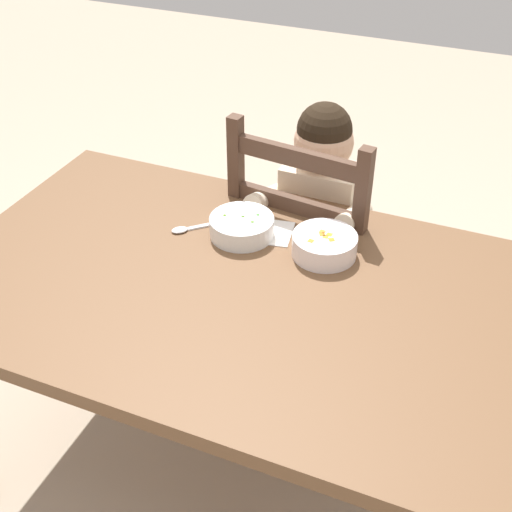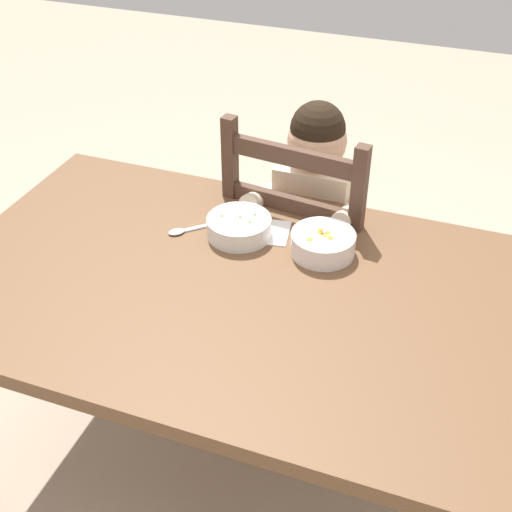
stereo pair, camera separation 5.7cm
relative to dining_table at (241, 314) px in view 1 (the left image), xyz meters
name	(u,v)px [view 1 (the left image)]	position (x,y,z in m)	size (l,w,h in m)	color
ground_plane	(244,470)	(0.00, 0.00, -0.62)	(8.00, 8.00, 0.00)	tan
dining_table	(241,314)	(0.00, 0.00, 0.00)	(1.48, 0.89, 0.72)	brown
dining_chair	(312,258)	(0.03, 0.49, -0.16)	(0.47, 0.47, 0.96)	#4D3426
child_figure	(317,211)	(0.03, 0.49, 0.02)	(0.32, 0.31, 0.98)	beige
bowl_of_peas	(242,226)	(-0.08, 0.19, 0.12)	(0.17, 0.17, 0.06)	white
bowl_of_carrots	(324,245)	(0.15, 0.19, 0.12)	(0.16, 0.16, 0.06)	white
spoon	(187,229)	(-0.23, 0.16, 0.10)	(0.11, 0.11, 0.01)	silver
paper_napkin	(267,232)	(-0.02, 0.23, 0.09)	(0.13, 0.12, 0.00)	white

